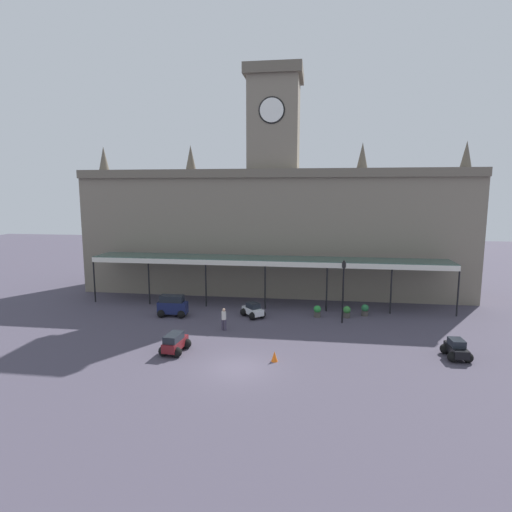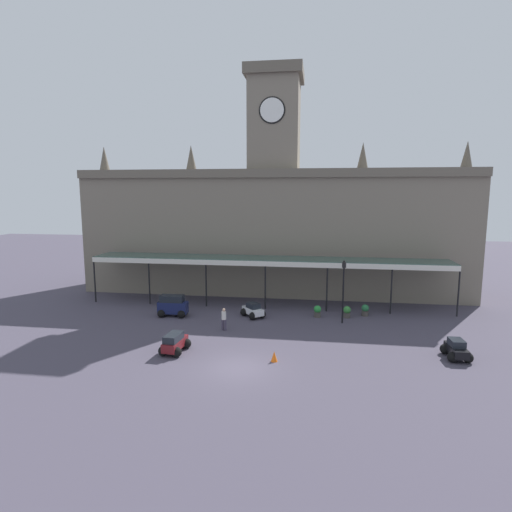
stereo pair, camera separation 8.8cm
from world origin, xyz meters
name	(u,v)px [view 1 (the left image)]	position (x,y,z in m)	size (l,w,h in m)	color
ground_plane	(238,368)	(0.00, 0.00, 0.00)	(140.00, 140.00, 0.00)	#45404F
station_building	(274,224)	(0.00, 19.81, 6.93)	(38.12, 7.07, 21.91)	slate
entrance_canopy	(267,260)	(0.00, 14.05, 4.14)	(32.03, 3.26, 4.31)	#38564C
car_navy_van	(173,307)	(-7.26, 9.44, 0.81)	(2.42, 1.63, 1.77)	#19214C
car_maroon_estate	(175,344)	(-4.46, 1.84, 0.56)	(1.68, 2.32, 1.27)	maroon
car_black_sedan	(456,350)	(13.06, 3.42, 0.50)	(1.58, 2.09, 1.19)	black
car_white_sedan	(253,311)	(-0.68, 10.16, 0.50)	(2.19, 2.24, 1.19)	silver
pedestrian_crossing_forecourt	(224,318)	(-2.31, 6.56, 0.91)	(0.38, 0.34, 1.67)	#3F384C
victorian_lamppost	(343,284)	(6.48, 9.59, 3.09)	(0.30, 0.30, 4.99)	black
traffic_cone	(274,356)	(1.99, 1.27, 0.32)	(0.40, 0.40, 0.64)	orange
planter_forecourt_centre	(365,310)	(8.45, 11.84, 0.49)	(0.60, 0.60, 0.96)	#47423D
planter_near_kerb	(317,311)	(4.55, 10.94, 0.49)	(0.60, 0.60, 0.96)	#47423D
planter_by_canopy	(347,312)	(6.93, 11.10, 0.49)	(0.60, 0.60, 0.96)	#47423D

